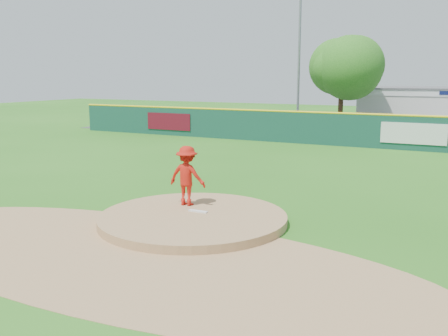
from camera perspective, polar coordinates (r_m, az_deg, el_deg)
The scene contains 12 objects.
ground at distance 14.73m, azimuth -3.56°, elevation -6.25°, with size 120.00×120.00×0.00m, color #286B19.
pitchers_mound at distance 14.73m, azimuth -3.56°, elevation -6.25°, with size 5.50×5.50×0.50m, color #9E774C.
pitching_rubber at distance 14.90m, azimuth -2.98°, elevation -4.96°, with size 0.60×0.15×0.04m, color white.
infield_dirt_arc at distance 12.37m, azimuth -10.74°, elevation -9.71°, with size 15.40×15.40×0.01m, color #9E774C.
parking_lot at distance 40.01m, azimuth 16.54°, elevation 4.01°, with size 44.00×16.00×0.02m, color #38383A.
pitcher at distance 15.53m, azimuth -4.24°, elevation -0.88°, with size 1.20×0.69×1.86m, color red.
van at distance 37.84m, azimuth 16.28°, elevation 4.73°, with size 2.28×4.95×1.37m, color white.
fence_banners at distance 32.34m, azimuth 6.05°, elevation 4.70°, with size 20.17×0.04×1.20m.
playground_slide at distance 40.55m, azimuth -6.38°, elevation 5.66°, with size 1.09×3.07×1.69m.
outfield_fence at distance 31.13m, azimuth 13.55°, elevation 4.41°, with size 40.00×0.14×2.07m.
deciduous_tree at distance 38.25m, azimuth 13.34°, elevation 10.70°, with size 5.60×5.60×7.36m.
light_pole_left at distance 41.33m, azimuth 8.59°, elevation 12.91°, with size 1.75×0.25×11.00m.
Camera 1 is at (7.21, -12.12, 4.24)m, focal length 40.00 mm.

